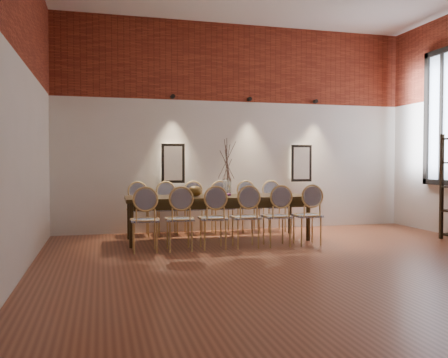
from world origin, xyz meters
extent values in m
cube|color=brown|center=(0.00, 0.00, -0.01)|extent=(7.00, 7.00, 0.02)
cube|color=silver|center=(0.00, 3.55, 2.00)|extent=(7.00, 0.10, 4.00)
cube|color=silver|center=(-3.55, 0.00, 2.00)|extent=(0.10, 7.00, 4.00)
cube|color=maroon|center=(0.00, 3.48, 3.25)|extent=(7.00, 0.02, 1.50)
cube|color=#FFEAC6|center=(-1.30, 3.45, 1.30)|extent=(0.36, 0.06, 0.66)
cube|color=#FFEAC6|center=(1.30, 3.45, 1.30)|extent=(0.36, 0.06, 0.66)
cylinder|color=black|center=(-1.30, 3.42, 2.55)|extent=(0.08, 0.10, 0.08)
cylinder|color=black|center=(0.20, 3.42, 2.55)|extent=(0.08, 0.10, 0.08)
cylinder|color=black|center=(1.60, 3.42, 2.55)|extent=(0.08, 0.10, 0.08)
cube|color=silver|center=(3.46, 2.00, 2.15)|extent=(0.02, 0.78, 2.38)
cube|color=black|center=(3.44, 2.00, 2.15)|extent=(0.08, 0.90, 2.50)
cube|color=black|center=(3.44, 2.00, 2.15)|extent=(0.06, 0.06, 2.40)
cube|color=#372711|center=(-0.70, 2.35, 0.38)|extent=(3.10, 1.05, 0.75)
cylinder|color=silver|center=(-0.54, 2.34, 0.90)|extent=(0.14, 0.14, 0.30)
ellipsoid|color=brown|center=(-1.10, 2.30, 0.84)|extent=(0.24, 0.24, 0.18)
cube|color=#9A2380|center=(-0.59, 2.48, 0.77)|extent=(0.26, 0.18, 0.03)
camera|label=1|loc=(-2.62, -5.42, 1.32)|focal=38.00mm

